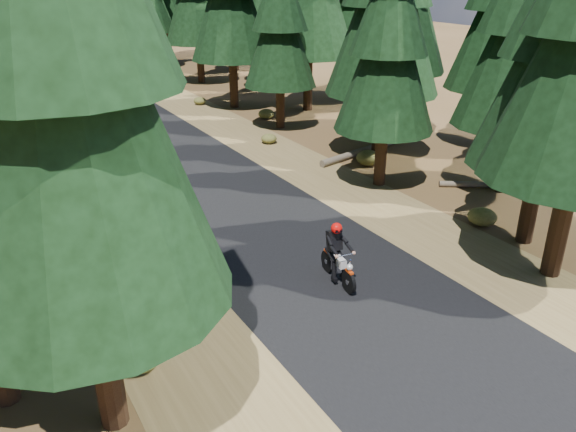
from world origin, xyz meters
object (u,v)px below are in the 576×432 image
at_px(log_near, 367,150).
at_px(rider_lead, 338,263).
at_px(log_far, 484,185).
at_px(rider_follow, 155,193).

xyz_separation_m(log_near, rider_lead, (-8.05, -9.00, 0.42)).
bearing_deg(log_near, rider_lead, -144.44).
xyz_separation_m(log_far, rider_follow, (-11.82, 4.95, 0.35)).
distance_m(log_near, rider_lead, 12.08).
bearing_deg(log_near, rider_follow, 172.91).
bearing_deg(rider_lead, log_far, -154.52).
height_order(log_near, rider_lead, rider_lead).
distance_m(rider_lead, rider_follow, 8.37).
bearing_deg(rider_lead, log_near, -124.36).
bearing_deg(log_far, rider_follow, -169.27).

